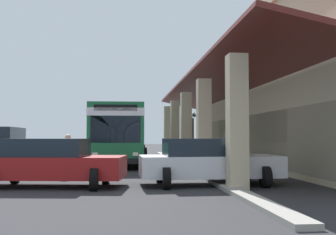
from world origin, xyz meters
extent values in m
plane|color=#2D2D30|center=(0.00, 8.00, 0.00)|extent=(120.00, 120.00, 0.00)
cube|color=#9E998E|center=(2.05, 3.06, 0.06)|extent=(30.47, 0.50, 0.12)
cube|color=#C6B793|center=(-8.10, 3.27, 1.96)|extent=(0.55, 0.55, 3.91)
cube|color=#C6B793|center=(-3.03, 3.27, 1.96)|extent=(0.55, 0.55, 3.91)
cube|color=#C6B793|center=(2.05, 3.27, 1.96)|extent=(0.55, 0.55, 3.91)
cube|color=#C6B793|center=(7.13, 3.27, 1.96)|extent=(0.55, 0.55, 3.91)
cube|color=#C6B793|center=(12.21, 3.27, 1.96)|extent=(0.55, 0.55, 3.91)
cube|color=#5B1E19|center=(2.05, 4.60, 4.26)|extent=(25.39, 3.16, 0.82)
cube|color=#19232D|center=(2.05, 6.24, 1.40)|extent=(21.33, 0.08, 2.40)
cube|color=#196638|center=(-0.01, -0.24, 1.73)|extent=(11.07, 2.88, 2.75)
cube|color=white|center=(-0.01, -0.24, 2.65)|extent=(11.09, 2.90, 0.36)
cube|color=#19232D|center=(-0.31, -0.23, 1.95)|extent=(9.31, 2.85, 0.90)
cube|color=#19232D|center=(5.45, -0.40, 1.85)|extent=(0.13, 2.24, 1.20)
cube|color=black|center=(5.46, -0.40, 2.82)|extent=(0.12, 1.94, 0.28)
cube|color=black|center=(5.58, -0.40, 0.45)|extent=(0.27, 2.45, 0.24)
cube|color=silver|center=(5.53, 0.49, 0.75)|extent=(0.07, 0.24, 0.16)
cube|color=silver|center=(5.48, -1.29, 0.75)|extent=(0.07, 0.24, 0.16)
cube|color=silver|center=(-1.51, -0.19, 3.22)|extent=(2.45, 1.86, 0.24)
cylinder|color=black|center=(3.65, 0.93, 0.50)|extent=(1.00, 0.30, 1.00)
cylinder|color=black|center=(3.58, -1.62, 0.50)|extent=(1.00, 0.30, 1.00)
cylinder|color=black|center=(-3.05, 1.13, 0.50)|extent=(1.00, 0.30, 1.00)
cylinder|color=black|center=(-3.13, -1.42, 0.50)|extent=(1.00, 0.30, 1.00)
cube|color=maroon|center=(10.91, -2.17, 0.60)|extent=(2.35, 4.59, 0.66)
cube|color=#19232D|center=(10.89, -2.37, 1.20)|extent=(1.89, 2.65, 0.54)
cylinder|color=black|center=(10.21, -0.58, 0.32)|extent=(0.64, 0.22, 0.64)
cylinder|color=black|center=(12.00, -0.81, 0.32)|extent=(0.64, 0.22, 0.64)
cylinder|color=black|center=(9.83, -3.54, 0.32)|extent=(0.64, 0.22, 0.64)
cube|color=#19232D|center=(3.67, -5.91, 1.57)|extent=(3.32, 1.83, 0.80)
cylinder|color=black|center=(5.37, -4.88, 0.38)|extent=(0.76, 0.26, 0.76)
cylinder|color=black|center=(2.11, -4.99, 0.38)|extent=(0.76, 0.26, 0.76)
cube|color=silver|center=(10.95, 2.73, 0.60)|extent=(1.92, 4.45, 0.66)
cube|color=#19232D|center=(10.95, 2.53, 1.20)|extent=(1.65, 2.51, 0.54)
cylinder|color=black|center=(10.01, 4.20, 0.32)|extent=(0.64, 0.22, 0.64)
cylinder|color=black|center=(11.80, 4.25, 0.32)|extent=(0.64, 0.22, 0.64)
cylinder|color=black|center=(10.09, 1.21, 0.32)|extent=(0.64, 0.22, 0.64)
cylinder|color=black|center=(11.89, 1.26, 0.32)|extent=(0.64, 0.22, 0.64)
cylinder|color=#726651|center=(7.63, -2.20, 0.40)|extent=(0.16, 0.16, 0.80)
cylinder|color=#726651|center=(7.96, -2.08, 0.40)|extent=(0.16, 0.16, 0.80)
cube|color=gray|center=(7.80, -2.14, 1.10)|extent=(0.28, 0.49, 0.60)
sphere|color=beige|center=(7.80, -2.14, 1.51)|extent=(0.22, 0.22, 0.22)
cylinder|color=gray|center=(7.71, -2.42, 1.13)|extent=(0.09, 0.09, 0.54)
cylinder|color=gray|center=(7.88, -1.87, 1.13)|extent=(0.09, 0.09, 0.54)
cube|color=#4C4742|center=(-1.80, 4.26, 0.26)|extent=(0.90, 0.90, 0.52)
cylinder|color=#332319|center=(-1.80, 4.26, 0.53)|extent=(0.77, 0.77, 0.02)
cylinder|color=brown|center=(-1.80, 4.26, 1.61)|extent=(0.16, 0.16, 2.19)
ellipsoid|color=#286B33|center=(-1.33, 4.25, 2.95)|extent=(0.95, 0.24, 0.17)
ellipsoid|color=#286B33|center=(-1.78, 4.75, 2.89)|extent=(0.25, 0.98, 0.19)
ellipsoid|color=#286B33|center=(-2.18, 4.41, 2.85)|extent=(0.84, 0.48, 0.19)
ellipsoid|color=#286B33|center=(-2.18, 3.95, 2.81)|extent=(0.90, 0.80, 0.17)
ellipsoid|color=#286B33|center=(-1.64, 3.93, 2.76)|extent=(0.50, 0.75, 0.18)
camera|label=1|loc=(23.61, 0.12, 1.53)|focal=43.28mm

